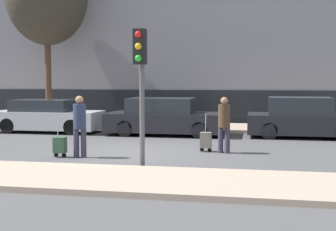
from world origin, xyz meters
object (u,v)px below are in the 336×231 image
(parked_bicycle, at_px, (300,119))
(parked_car_0, at_px, (47,117))
(trolley_left, at_px, (60,145))
(parked_car_2, at_px, (303,119))
(pedestrian_right, at_px, (224,122))
(parked_car_1, at_px, (165,118))
(traffic_light, at_px, (141,70))
(trolley_right, at_px, (206,140))
(pedestrian_left, at_px, (80,123))

(parked_bicycle, bearing_deg, parked_car_0, -167.93)
(trolley_left, bearing_deg, parked_car_2, 39.92)
(parked_car_0, height_order, pedestrian_right, pedestrian_right)
(parked_car_1, relative_size, parked_car_2, 1.11)
(parked_car_0, bearing_deg, traffic_light, -50.83)
(parked_car_0, distance_m, parked_car_1, 4.80)
(trolley_left, bearing_deg, trolley_right, 24.31)
(parked_car_0, bearing_deg, pedestrian_right, -28.72)
(parked_car_0, bearing_deg, trolley_left, -61.67)
(trolley_right, distance_m, parked_bicycle, 6.79)
(parked_car_2, distance_m, parked_bicycle, 1.99)
(trolley_left, distance_m, pedestrian_right, 4.62)
(parked_car_0, height_order, pedestrian_left, pedestrian_left)
(pedestrian_right, bearing_deg, pedestrian_left, -144.22)
(pedestrian_left, bearing_deg, pedestrian_right, 14.08)
(parked_car_0, bearing_deg, parked_car_1, -0.38)
(parked_car_0, relative_size, pedestrian_left, 2.54)
(parked_car_0, bearing_deg, pedestrian_left, -57.16)
(trolley_left, distance_m, traffic_light, 3.51)
(trolley_right, bearing_deg, trolley_left, -155.69)
(trolley_right, bearing_deg, parked_car_0, 150.25)
(pedestrian_right, distance_m, parked_bicycle, 6.69)
(parked_car_0, distance_m, pedestrian_right, 8.35)
(parked_car_1, bearing_deg, trolley_right, -62.72)
(parked_car_0, xyz_separation_m, parked_car_2, (9.86, 0.15, 0.06))
(pedestrian_left, relative_size, traffic_light, 0.51)
(pedestrian_left, relative_size, trolley_left, 1.53)
(pedestrian_right, relative_size, parked_bicycle, 0.91)
(parked_car_0, height_order, traffic_light, traffic_light)
(trolley_right, bearing_deg, traffic_light, -111.72)
(trolley_right, relative_size, parked_bicycle, 0.63)
(parked_car_1, distance_m, pedestrian_right, 4.71)
(pedestrian_right, relative_size, trolley_right, 1.45)
(trolley_left, xyz_separation_m, trolley_right, (3.77, 1.70, 0.01))
(parked_bicycle, bearing_deg, pedestrian_left, -129.93)
(parked_car_2, distance_m, pedestrian_right, 4.88)
(parked_car_2, bearing_deg, parked_car_1, -177.94)
(parked_car_1, bearing_deg, parked_car_2, 2.06)
(pedestrian_right, bearing_deg, trolley_right, -179.94)
(trolley_right, height_order, parked_bicycle, trolley_right)
(trolley_right, bearing_deg, parked_bicycle, 62.22)
(parked_car_1, height_order, pedestrian_left, pedestrian_left)
(parked_car_0, relative_size, parked_bicycle, 2.39)
(trolley_right, relative_size, traffic_light, 0.34)
(parked_car_1, relative_size, traffic_light, 1.37)
(pedestrian_left, xyz_separation_m, trolley_left, (-0.55, -0.07, -0.61))
(parked_car_1, distance_m, parked_bicycle, 5.58)
(parked_car_1, bearing_deg, traffic_light, -83.38)
(parked_car_1, relative_size, parked_bicycle, 2.50)
(parked_car_1, distance_m, trolley_left, 5.84)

